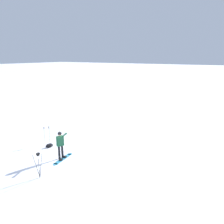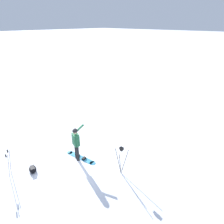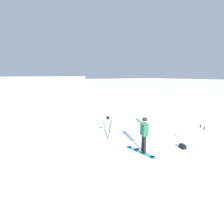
% 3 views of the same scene
% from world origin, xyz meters
% --- Properties ---
extents(ground_plane, '(300.00, 300.00, 0.00)m').
position_xyz_m(ground_plane, '(0.00, 0.00, 0.00)').
color(ground_plane, white).
extents(snowboarder, '(0.76, 0.46, 1.80)m').
position_xyz_m(snowboarder, '(0.38, 0.11, 1.09)').
color(snowboarder, black).
rests_on(snowboarder, ground_plane).
extents(snowboard, '(0.53, 1.81, 0.10)m').
position_xyz_m(snowboard, '(0.55, 0.08, 0.02)').
color(snowboard, teal).
rests_on(snowboard, ground_plane).
extents(gear_bag_large, '(0.47, 0.62, 0.23)m').
position_xyz_m(gear_bag_large, '(-1.59, 0.92, 0.12)').
color(gear_bag_large, black).
rests_on(gear_bag_large, ground_plane).
extents(camera_tripod, '(0.56, 0.53, 1.42)m').
position_xyz_m(camera_tripod, '(1.09, -2.16, 1.01)').
color(camera_tripod, '#262628').
rests_on(camera_tripod, ground_plane).
extents(ski_poles, '(0.34, 0.42, 1.24)m').
position_xyz_m(ski_poles, '(-2.35, 1.41, 0.82)').
color(ski_poles, gray).
rests_on(ski_poles, ground_plane).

